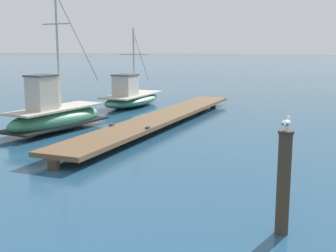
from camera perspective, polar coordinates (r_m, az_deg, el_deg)
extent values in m
cube|color=brown|center=(20.27, -0.78, 1.16)|extent=(2.12, 16.22, 0.16)
cylinder|color=#3D3023|center=(13.44, -14.70, -4.92)|extent=(0.36, 0.36, 0.29)
cylinder|color=#3D3023|center=(17.90, -4.22, -0.82)|extent=(0.36, 0.36, 0.29)
cylinder|color=#3D3023|center=(22.77, 1.92, 1.60)|extent=(0.36, 0.36, 0.29)
cylinder|color=#3D3023|center=(27.83, 5.88, 3.16)|extent=(0.36, 0.36, 0.29)
cube|color=#333338|center=(17.75, -7.33, 0.16)|extent=(0.12, 0.20, 0.08)
cube|color=#333338|center=(17.02, -2.65, -0.21)|extent=(0.12, 0.20, 0.08)
ellipsoid|color=#337556|center=(19.49, -14.31, 0.87)|extent=(2.39, 5.41, 1.01)
cube|color=#B2AD9E|center=(19.42, -14.37, 2.22)|extent=(2.12, 4.87, 0.08)
cube|color=black|center=(19.53, -14.28, 0.21)|extent=(2.40, 5.31, 0.08)
cube|color=#B7B2A8|center=(18.78, -16.11, 4.13)|extent=(0.99, 1.17, 1.39)
cube|color=#3D3D42|center=(18.72, -16.22, 6.33)|extent=(1.07, 1.26, 0.06)
cylinder|color=#B2ADA3|center=(19.43, -14.19, 9.95)|extent=(0.11, 0.11, 5.13)
cylinder|color=#B2ADA3|center=(19.45, -14.31, 12.78)|extent=(1.56, 0.26, 0.06)
cylinder|color=#333338|center=(20.47, -11.53, 10.78)|extent=(0.37, 2.65, 3.80)
ellipsoid|color=#337556|center=(26.81, -4.69, 3.39)|extent=(2.15, 5.73, 0.74)
cube|color=#B2AD9E|center=(26.77, -4.70, 4.09)|extent=(1.90, 5.16, 0.08)
cube|color=#B7B2A8|center=(25.95, -5.57, 5.28)|extent=(1.10, 1.38, 1.18)
cube|color=#3D3D42|center=(25.90, -5.59, 6.65)|extent=(1.19, 1.49, 0.06)
cylinder|color=#B2ADA3|center=(26.88, -4.48, 8.39)|extent=(0.11, 0.11, 3.92)
cylinder|color=#B2ADA3|center=(26.87, -4.50, 9.30)|extent=(1.90, 0.07, 0.06)
cylinder|color=#333338|center=(27.83, -3.51, 8.88)|extent=(0.04, 2.04, 2.90)
cylinder|color=#3D3023|center=(8.73, 14.83, -7.21)|extent=(0.26, 0.26, 2.05)
cylinder|color=#28282D|center=(8.49, 15.14, -0.79)|extent=(0.30, 0.30, 0.06)
cylinder|color=gold|center=(8.48, 14.99, -0.35)|extent=(0.01, 0.01, 0.07)
cylinder|color=gold|center=(8.47, 15.32, -0.38)|extent=(0.01, 0.01, 0.07)
ellipsoid|color=white|center=(8.46, 15.19, 0.34)|extent=(0.15, 0.29, 0.13)
ellipsoid|color=silver|center=(8.45, 14.80, 0.41)|extent=(0.05, 0.24, 0.09)
ellipsoid|color=#383838|center=(8.34, 14.66, 0.26)|extent=(0.03, 0.07, 0.04)
ellipsoid|color=silver|center=(8.42, 15.53, 0.35)|extent=(0.05, 0.24, 0.09)
ellipsoid|color=#383838|center=(8.32, 15.33, 0.20)|extent=(0.03, 0.07, 0.04)
cone|color=white|center=(8.31, 14.97, 0.18)|extent=(0.08, 0.09, 0.07)
sphere|color=white|center=(8.55, 15.38, 1.01)|extent=(0.08, 0.08, 0.08)
cone|color=gold|center=(8.60, 15.45, 1.03)|extent=(0.03, 0.05, 0.02)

